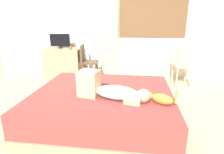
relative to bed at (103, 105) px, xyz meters
The scene contains 11 objects.
ground_plane 0.25m from the bed, 144.41° to the right, with size 16.00×16.00×0.00m, color tan.
back_wall_with_window 2.64m from the bed, 91.73° to the left, with size 6.40×0.14×2.90m.
bed is the anchor object (origin of this frame).
person_lying 0.43m from the bed, 61.07° to the right, with size 0.94×0.41×0.34m.
cat 0.88m from the bed, 23.07° to the right, with size 0.33×0.21×0.21m.
desk 2.36m from the bed, 124.76° to the left, with size 0.90×0.56×0.74m.
tv_monitor 2.49m from the bed, 125.91° to the left, with size 0.48×0.10×0.35m.
cup 2.15m from the bed, 121.41° to the left, with size 0.06×0.06×0.08m, color #B23D38.
chair_by_desk 1.90m from the bed, 111.84° to the left, with size 0.42×0.42×0.86m.
chair_spare 2.29m from the bed, 50.32° to the left, with size 0.43×0.43×0.86m.
curtain_left 2.47m from the bed, 95.90° to the left, with size 0.44×0.06×2.61m, color #ADCC75.
Camera 1 is at (0.54, -2.35, 1.43)m, focal length 29.73 mm.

